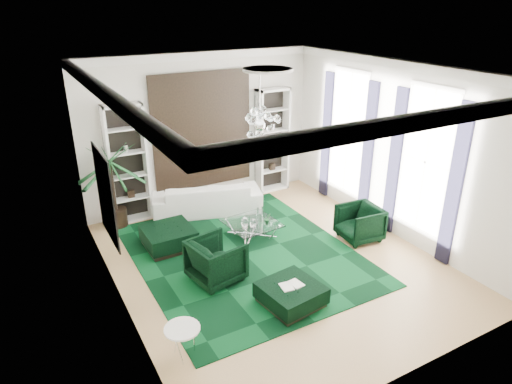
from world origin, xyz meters
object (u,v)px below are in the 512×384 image
coffee_table (252,230)px  ottoman_front (291,295)px  sofa (207,197)px  ottoman_side (169,238)px  side_table (183,343)px  armchair_right (359,223)px  armchair_left (216,260)px  palm (111,174)px

coffee_table → ottoman_front: size_ratio=1.12×
sofa → ottoman_side: 1.91m
sofa → side_table: bearing=79.3°
ottoman_front → side_table: 2.10m
side_table → ottoman_front: bearing=7.7°
armchair_right → coffee_table: size_ratio=0.80×
armchair_right → ottoman_front: bearing=-59.1°
sofa → ottoman_front: bearing=103.5°
coffee_table → ottoman_side: (-1.76, 0.48, 0.04)m
armchair_right → coffee_table: 2.37m
sofa → coffee_table: (0.33, -1.73, -0.20)m
armchair_left → palm: 3.46m
sofa → palm: 2.36m
sofa → armchair_right: (2.36, -2.95, 0.00)m
ottoman_side → side_table: size_ratio=1.89×
ottoman_front → palm: size_ratio=0.37×
armchair_left → ottoman_front: size_ratio=0.96×
armchair_right → ottoman_front: 2.89m
armchair_left → side_table: (-1.28, -1.61, -0.16)m
armchair_left → coffee_table: armchair_left is taller
armchair_right → ottoman_side: armchair_right is taller
coffee_table → palm: (-2.48, 2.03, 1.12)m
sofa → coffee_table: 1.78m
side_table → armchair_left: bearing=51.6°
coffee_table → ottoman_front: 2.52m
coffee_table → side_table: 3.82m
ottoman_front → armchair_right: bearing=25.5°
sofa → coffee_table: sofa is taller
side_table → palm: size_ratio=0.20×
armchair_right → side_table: armchair_right is taller
armchair_right → palm: palm is taller
armchair_right → ottoman_front: armchair_right is taller
armchair_right → armchair_left: bearing=-86.1°
armchair_right → side_table: size_ratio=1.61×
armchair_left → coffee_table: bearing=-61.2°
armchair_left → ottoman_front: armchair_left is taller
ottoman_side → side_table: (-0.89, -3.22, 0.03)m
armchair_left → ottoman_side: 1.67m
ottoman_front → palm: (-1.91, 4.48, 1.11)m
sofa → ottoman_front: (-0.24, -4.19, -0.20)m
sofa → side_table: (-2.33, -4.47, -0.13)m
ottoman_side → palm: 2.02m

